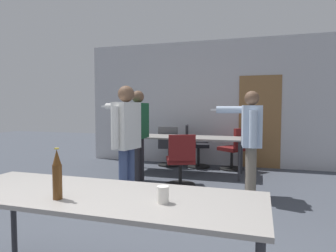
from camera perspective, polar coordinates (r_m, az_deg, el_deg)
back_wall at (r=7.07m, az=8.36°, el=4.25°), size 6.08×0.12×2.89m
conference_table_near at (r=2.20m, az=-13.05°, el=-13.91°), size 2.28×0.78×0.76m
conference_table_far at (r=6.07m, az=2.96°, el=-2.58°), size 2.38×0.77×0.76m
person_center_tall at (r=5.40m, az=-5.86°, el=-0.31°), size 0.77×0.68×1.65m
person_near_casual at (r=4.61m, az=15.40°, el=-1.59°), size 0.80×0.70×1.59m
person_far_watching at (r=4.06m, az=-8.07°, el=-1.44°), size 0.72×0.67×1.64m
office_chair_mid_tucked at (r=6.60m, az=12.57°, el=-4.57°), size 0.68×0.67×0.91m
office_chair_far_left at (r=5.10m, az=2.45°, el=-6.97°), size 0.61×0.65×0.90m
office_chair_side_rolled at (r=6.87m, az=0.17°, el=-4.14°), size 0.54×0.59×0.92m
office_chair_far_right at (r=6.78m, az=5.18°, el=-3.99°), size 0.61×0.56×0.96m
beer_bottle at (r=2.10m, az=-20.35°, el=-8.76°), size 0.06×0.06×0.34m
drink_cup at (r=1.92m, az=-0.97°, el=-12.93°), size 0.07×0.07×0.11m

